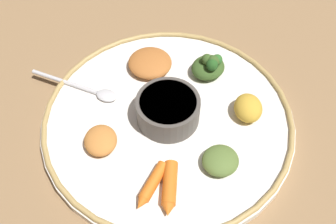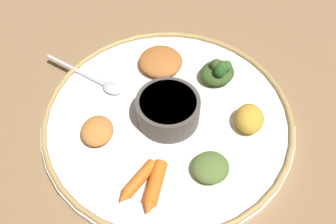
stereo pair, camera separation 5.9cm
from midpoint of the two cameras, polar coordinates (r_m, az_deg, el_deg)
ground_plane at (r=0.61m, az=2.74°, el=-1.89°), size 2.40×2.40×0.00m
platter at (r=0.60m, az=2.77°, el=-1.47°), size 0.38×0.38×0.02m
platter_rim at (r=0.60m, az=2.81°, el=-0.88°), size 0.38×0.38×0.01m
center_bowl at (r=0.58m, az=2.88°, el=0.25°), size 0.10×0.10×0.04m
spoon at (r=0.65m, az=-7.95°, el=4.49°), size 0.13×0.11×0.01m
greens_pile at (r=0.64m, az=9.92°, el=5.64°), size 0.05×0.06×0.05m
carrot_near_spoon at (r=0.53m, az=-1.30°, el=-10.29°), size 0.06×0.07×0.02m
carrot_outer at (r=0.53m, az=1.24°, el=-11.03°), size 0.08×0.05×0.02m
mound_squash at (r=0.57m, az=-7.31°, el=-3.24°), size 0.07×0.06×0.02m
mound_lentil_yellow at (r=0.60m, az=14.51°, el=-1.13°), size 0.06×0.06×0.03m
mound_chickpea at (r=0.66m, az=1.48°, el=7.22°), size 0.10×0.10×0.02m
mound_collards at (r=0.55m, az=9.29°, el=-8.17°), size 0.06×0.06×0.02m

